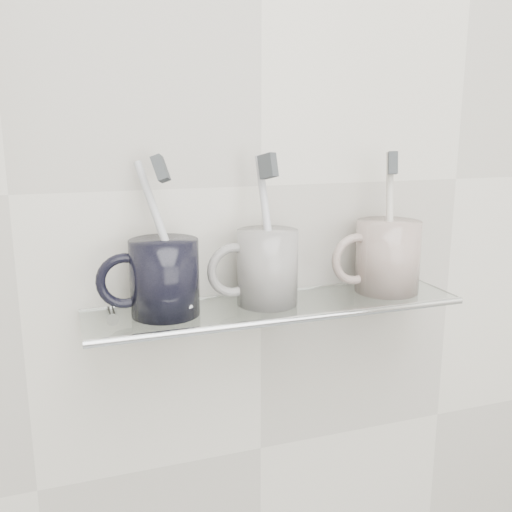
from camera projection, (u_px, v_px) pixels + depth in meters
name	position (u px, v px, depth m)	size (l,w,h in m)	color
wall_back	(261.00, 186.00, 0.78)	(2.50, 2.50, 0.00)	beige
shelf_glass	(277.00, 306.00, 0.76)	(0.50, 0.12, 0.01)	silver
shelf_rail	(293.00, 320.00, 0.71)	(0.01, 0.01, 0.50)	silver
bracket_left	(112.00, 320.00, 0.74)	(0.02, 0.02, 0.03)	silver
bracket_right	(394.00, 290.00, 0.87)	(0.02, 0.02, 0.03)	silver
mug_left	(165.00, 277.00, 0.70)	(0.09, 0.09, 0.10)	black
mug_left_handle	(125.00, 281.00, 0.69)	(0.07, 0.07, 0.01)	black
toothbrush_left	(163.00, 235.00, 0.69)	(0.01, 0.01, 0.19)	beige
bristles_left	(161.00, 169.00, 0.67)	(0.01, 0.02, 0.03)	#383C3F
mug_center	(267.00, 267.00, 0.75)	(0.08, 0.08, 0.10)	silver
mug_center_handle	(234.00, 270.00, 0.73)	(0.07, 0.07, 0.01)	silver
toothbrush_center	(268.00, 229.00, 0.73)	(0.01, 0.01, 0.19)	silver
bristles_center	(268.00, 166.00, 0.72)	(0.01, 0.02, 0.03)	#383C3F
mug_right	(388.00, 256.00, 0.80)	(0.09, 0.09, 0.10)	silver
mug_right_handle	(356.00, 259.00, 0.79)	(0.07, 0.07, 0.01)	silver
toothbrush_right	(390.00, 221.00, 0.79)	(0.01, 0.01, 0.19)	beige
bristles_right	(393.00, 163.00, 0.77)	(0.01, 0.02, 0.03)	#383C3F
chrome_cap	(404.00, 284.00, 0.82)	(0.03, 0.03, 0.01)	silver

